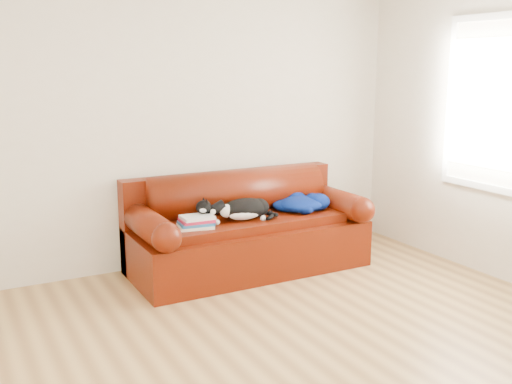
% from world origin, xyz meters
% --- Properties ---
extents(ground, '(4.50, 4.50, 0.00)m').
position_xyz_m(ground, '(0.00, 0.00, 0.00)').
color(ground, olive).
rests_on(ground, ground).
extents(room_shell, '(4.52, 4.02, 2.61)m').
position_xyz_m(room_shell, '(0.12, 0.02, 1.67)').
color(room_shell, beige).
rests_on(room_shell, ground).
extents(sofa_base, '(2.10, 0.90, 0.50)m').
position_xyz_m(sofa_base, '(0.44, 1.49, 0.24)').
color(sofa_base, '#3B0F02').
rests_on(sofa_base, ground).
extents(sofa_back, '(2.10, 1.01, 0.88)m').
position_xyz_m(sofa_back, '(0.44, 1.74, 0.54)').
color(sofa_back, '#3B0F02').
rests_on(sofa_back, ground).
extents(book_stack, '(0.32, 0.26, 0.10)m').
position_xyz_m(book_stack, '(-0.12, 1.36, 0.55)').
color(book_stack, '#EFEBCE').
rests_on(book_stack, sofa_base).
extents(cat, '(0.64, 0.28, 0.23)m').
position_xyz_m(cat, '(0.35, 1.40, 0.59)').
color(cat, black).
rests_on(cat, sofa_base).
extents(blanket, '(0.55, 0.44, 0.16)m').
position_xyz_m(blanket, '(0.98, 1.45, 0.57)').
color(blanket, '#020F47').
rests_on(blanket, sofa_base).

